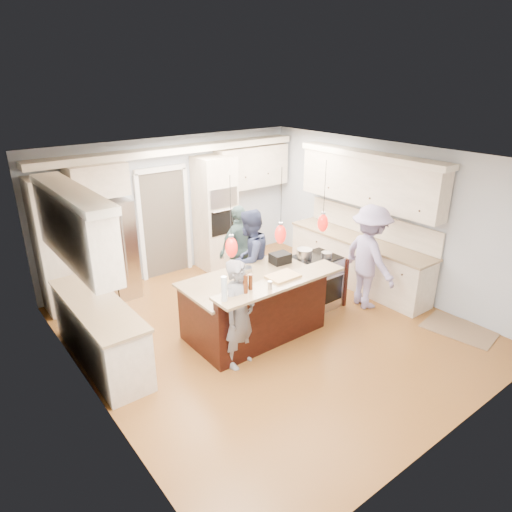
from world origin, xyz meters
The scene contains 23 objects.
ground_plane centered at (0.00, 0.00, 0.00)m, with size 6.00×6.00×0.00m, color #99622A.
room_shell centered at (0.00, 0.00, 1.82)m, with size 5.54×6.04×2.72m.
refrigerator centered at (-1.55, 2.64, 0.90)m, with size 0.90×0.70×1.80m, color #B7B7BC.
oven_column centered at (0.75, 2.67, 1.15)m, with size 0.72×0.69×2.30m.
back_upper_cabinets centered at (-0.75, 2.76, 1.67)m, with size 5.30×0.61×2.54m.
right_counter_run centered at (2.44, 0.30, 1.06)m, with size 0.64×3.10×2.51m.
left_cabinets centered at (-2.44, 0.80, 1.06)m, with size 0.64×2.30×2.51m.
kitchen_island centered at (-0.25, 0.07, 0.49)m, with size 2.10×1.46×1.12m.
island_range centered at (1.16, 0.15, 0.46)m, with size 0.82×0.71×0.92m.
pendant_lights centered at (-0.25, -0.51, 1.80)m, with size 1.75×0.15×1.03m.
person_bar_end centered at (-0.90, -0.45, 0.78)m, with size 0.57×0.37×1.56m, color slate.
person_far_left centered at (0.25, 0.85, 0.87)m, with size 0.84×0.66×1.73m, color navy.
person_far_right centered at (0.50, 1.46, 0.82)m, with size 0.96×0.40×1.63m, color #476360.
person_range_side centered at (1.86, -0.39, 0.91)m, with size 1.17×0.67×1.81m, color #9385B3.
floor_rug centered at (2.40, -1.86, 0.01)m, with size 0.73×1.06×0.01m, color #7F6245.
water_bottle centered at (-1.20, -0.54, 1.29)m, with size 0.08×0.08×0.33m, color silver.
beer_bottle_a centered at (-0.81, -0.47, 1.23)m, with size 0.06×0.06×0.22m, color #4E220D.
beer_bottle_b centered at (-0.85, -0.53, 1.25)m, with size 0.06×0.06×0.25m, color #4E220D.
beer_bottle_c centered at (-0.74, -0.49, 1.23)m, with size 0.05×0.05×0.22m, color #4E220D.
drink_can centered at (-0.53, -0.64, 1.18)m, with size 0.06×0.06×0.12m, color #B7B7BC.
cutting_board centered at (-0.15, -0.47, 1.14)m, with size 0.45×0.32×0.03m, color tan.
pot_large centered at (0.94, 0.25, 1.00)m, with size 0.26×0.26×0.15m, color #B7B7BC.
pot_small centered at (1.25, 0.03, 0.97)m, with size 0.18×0.18×0.09m, color #B7B7BC.
Camera 1 is at (-4.03, -4.86, 3.81)m, focal length 32.00 mm.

